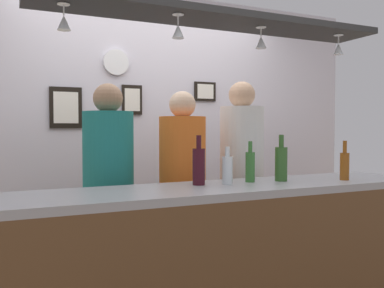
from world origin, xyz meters
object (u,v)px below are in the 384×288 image
Objects in this scene: person_left_teal_shirt at (109,183)px; picture_frame_caricature at (66,108)px; picture_frame_upper_small at (205,92)px; wall_clock at (116,62)px; bottle_champagne_green at (281,163)px; bottle_soda_clear at (227,169)px; person_middle_orange_shirt at (183,181)px; bottle_wine_dark_red at (199,165)px; bottle_beer_amber_tall at (345,165)px; bottle_beer_green_import at (250,166)px; person_right_white_patterned_shirt at (241,170)px; picture_frame_crest at (132,100)px.

person_left_teal_shirt is 0.97m from picture_frame_caricature.
picture_frame_upper_small is 0.89m from wall_clock.
bottle_champagne_green is 0.40m from bottle_soda_clear.
bottle_wine_dark_red is at bearing -103.02° from person_middle_orange_shirt.
person_left_teal_shirt reaches higher than bottle_wine_dark_red.
bottle_beer_amber_tall is 0.76× the size of picture_frame_caricature.
bottle_champagne_green is 1.00× the size of bottle_wine_dark_red.
person_middle_orange_shirt is at bearing 113.39° from bottle_beer_green_import.
picture_frame_upper_small is (0.57, 0.79, 0.74)m from person_middle_orange_shirt.
person_middle_orange_shirt is (0.55, 0.00, -0.02)m from person_left_teal_shirt.
bottle_wine_dark_red is at bearing -65.69° from picture_frame_caricature.
person_middle_orange_shirt reaches higher than bottle_champagne_green.
bottle_beer_amber_tall is (1.40, -0.71, 0.13)m from person_left_teal_shirt.
bottle_beer_green_import is 0.36m from bottle_wine_dark_red.
person_middle_orange_shirt reaches higher than bottle_beer_green_import.
wall_clock is (-0.79, 0.78, 0.90)m from person_right_white_patterned_shirt.
bottle_soda_clear is 1.62m from picture_frame_caricature.
bottle_wine_dark_red is at bearing 174.87° from bottle_champagne_green.
person_left_teal_shirt is 6.48× the size of bottle_beer_amber_tall.
wall_clock is at bearing 110.53° from person_middle_orange_shirt.
bottle_champagne_green is (0.99, -0.58, 0.14)m from person_left_teal_shirt.
person_left_teal_shirt is 1.08m from picture_frame_crest.
bottle_soda_clear is at bearing -75.86° from wall_clock.
bottle_soda_clear is 1.62m from wall_clock.
person_middle_orange_shirt is at bearing -79.19° from picture_frame_crest.
person_right_white_patterned_shirt is 7.93× the size of picture_frame_upper_small.
bottle_champagne_green is 1.49m from picture_frame_upper_small.
bottle_wine_dark_red reaches higher than bottle_beer_green_import.
bottle_wine_dark_red is 1.59m from picture_frame_upper_small.
person_left_teal_shirt is at bearing 136.13° from bottle_soda_clear.
bottle_beer_amber_tall is at bearing -26.83° from person_left_teal_shirt.
wall_clock is at bearing 118.50° from bottle_champagne_green.
bottle_beer_green_import is (-0.26, -0.54, 0.09)m from person_right_white_patterned_shirt.
bottle_champagne_green is 1.36× the size of picture_frame_upper_small.
bottle_soda_clear is at bearing -169.74° from bottle_beer_green_import.
person_right_white_patterned_shirt is 0.73m from bottle_soda_clear.
bottle_champagne_green reaches higher than bottle_soda_clear.
person_middle_orange_shirt reaches higher than bottle_beer_amber_tall.
picture_frame_crest is at bearing 100.81° from person_middle_orange_shirt.
wall_clock is (-0.17, 1.31, 0.79)m from bottle_wine_dark_red.
bottle_beer_amber_tall is 0.82m from bottle_soda_clear.
bottle_beer_amber_tall is at bearing -15.30° from bottle_beer_green_import.
person_right_white_patterned_shirt is at bearing -33.01° from picture_frame_caricature.
bottle_wine_dark_red is (-0.57, 0.05, -0.00)m from bottle_champagne_green.
picture_frame_crest is (-0.03, 1.31, 0.47)m from bottle_wine_dark_red.
bottle_beer_green_import is 0.65m from bottle_beer_amber_tall.
bottle_soda_clear is at bearing -60.69° from picture_frame_caricature.
bottle_wine_dark_red is (-0.35, 0.01, 0.01)m from bottle_beer_green_import.
bottle_beer_amber_tall is at bearing -10.63° from bottle_wine_dark_red.
person_left_teal_shirt is 6.48× the size of bottle_beer_green_import.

